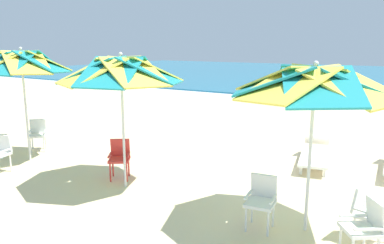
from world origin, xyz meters
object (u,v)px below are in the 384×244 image
(plastic_chair_6, at_px, (0,152))
(beachgoer_seated, at_px, (321,98))
(plastic_chair_1, at_px, (368,210))
(beach_umbrella_1, at_px, (121,71))
(plastic_chair_4, at_px, (38,133))
(beach_umbrella_2, at_px, (22,63))
(beach_umbrella_0, at_px, (315,83))
(sun_lounger_1, at_px, (315,154))
(plastic_chair_0, at_px, (365,226))
(plastic_chair_2, at_px, (261,198))
(plastic_chair_3, at_px, (120,156))

(plastic_chair_6, distance_m, beachgoer_seated, 14.96)
(plastic_chair_1, distance_m, plastic_chair_6, 7.70)
(beach_umbrella_1, xyz_separation_m, plastic_chair_4, (-3.93, 0.77, -1.90))
(beachgoer_seated, bearing_deg, plastic_chair_4, -109.62)
(beach_umbrella_2, bearing_deg, plastic_chair_4, 131.83)
(beach_umbrella_0, height_order, sun_lounger_1, beach_umbrella_0)
(sun_lounger_1, relative_size, beachgoer_seated, 2.41)
(plastic_chair_6, bearing_deg, beach_umbrella_1, 15.96)
(plastic_chair_0, distance_m, beach_umbrella_2, 8.16)
(beach_umbrella_1, bearing_deg, sun_lounger_1, 50.65)
(plastic_chair_2, distance_m, plastic_chair_3, 3.56)
(plastic_chair_3, bearing_deg, plastic_chair_6, -155.21)
(plastic_chair_0, distance_m, beachgoer_seated, 14.48)
(sun_lounger_1, bearing_deg, plastic_chair_0, -66.75)
(plastic_chair_1, relative_size, sun_lounger_1, 0.39)
(sun_lounger_1, bearing_deg, plastic_chair_1, -64.02)
(plastic_chair_1, relative_size, beachgoer_seated, 0.94)
(sun_lounger_1, bearing_deg, beach_umbrella_1, -129.35)
(beach_umbrella_0, relative_size, plastic_chair_0, 3.09)
(beach_umbrella_2, relative_size, sun_lounger_1, 1.28)
(plastic_chair_0, height_order, beach_umbrella_2, beach_umbrella_2)
(plastic_chair_0, xyz_separation_m, beachgoer_seated, (-3.97, 13.92, -0.20))
(beach_umbrella_2, xyz_separation_m, sun_lounger_1, (6.23, 3.55, -2.19))
(plastic_chair_4, xyz_separation_m, beachgoer_seated, (4.58, 12.86, -0.20))
(beach_umbrella_0, relative_size, plastic_chair_3, 3.09)
(beach_umbrella_0, relative_size, beachgoer_seated, 2.89)
(beachgoer_seated, bearing_deg, plastic_chair_0, -74.08)
(plastic_chair_2, xyz_separation_m, beach_umbrella_2, (-6.36, 0.23, 1.97))
(plastic_chair_2, bearing_deg, plastic_chair_1, 15.88)
(plastic_chair_0, distance_m, plastic_chair_6, 7.68)
(plastic_chair_0, distance_m, sun_lounger_1, 4.24)
(beachgoer_seated, bearing_deg, plastic_chair_2, -80.03)
(plastic_chair_3, bearing_deg, beachgoer_seated, 85.30)
(plastic_chair_1, height_order, sun_lounger_1, plastic_chair_1)
(plastic_chair_4, height_order, plastic_chair_6, same)
(plastic_chair_6, relative_size, beachgoer_seated, 0.94)
(plastic_chair_4, bearing_deg, sun_lounger_1, 22.30)
(plastic_chair_1, bearing_deg, plastic_chair_0, -85.62)
(plastic_chair_2, height_order, beachgoer_seated, beachgoer_seated)
(beachgoer_seated, bearing_deg, beach_umbrella_0, -77.21)
(beach_umbrella_1, height_order, beach_umbrella_2, beach_umbrella_2)
(plastic_chair_1, bearing_deg, plastic_chair_4, 176.49)
(plastic_chair_3, relative_size, plastic_chair_4, 1.00)
(plastic_chair_1, bearing_deg, beach_umbrella_2, -178.54)
(plastic_chair_2, relative_size, beachgoer_seated, 0.94)
(plastic_chair_6, bearing_deg, beach_umbrella_0, 8.33)
(beach_umbrella_1, distance_m, plastic_chair_6, 3.69)
(beach_umbrella_1, relative_size, plastic_chair_4, 3.20)
(beach_umbrella_0, distance_m, plastic_chair_6, 7.07)
(beach_umbrella_0, height_order, beach_umbrella_2, beach_umbrella_2)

